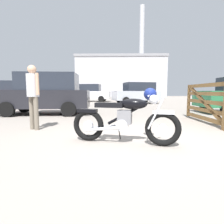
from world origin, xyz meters
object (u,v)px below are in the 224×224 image
Objects in this scene: blue_hatchback_right at (8,93)px; pale_sedan_back at (90,93)px; timber_gate at (209,101)px; dark_sedan_left at (14,93)px; vintage_motorcycle at (127,118)px; bystander at (33,90)px; white_estate_far at (46,93)px; silver_sedan_mid at (137,93)px.

pale_sedan_back is at bearing -147.06° from blue_hatchback_right.
dark_sedan_left is (-9.23, 7.96, 0.24)m from timber_gate.
vintage_motorcycle is 1.21× the size of bystander.
white_estate_far is (3.60, -5.04, -0.02)m from dark_sedan_left.
timber_gate is 0.62× the size of blue_hatchback_right.
timber_gate is at bearing -50.59° from bystander.
dark_sedan_left is 1.19× the size of pale_sedan_back.
silver_sedan_mid is 10.95m from blue_hatchback_right.
blue_hatchback_right reaches higher than dark_sedan_left.
blue_hatchback_right is (-10.92, 0.78, 0.00)m from silver_sedan_mid.
timber_gate is at bearing -62.64° from pale_sedan_back.
bystander is at bearing 99.48° from timber_gate.
timber_gate reaches higher than vintage_motorcycle.
bystander is 0.40× the size of silver_sedan_mid.
silver_sedan_mid is 1.00× the size of pale_sedan_back.
dark_sedan_left is 1.19× the size of blue_hatchback_right.
blue_hatchback_right is (-5.95, 11.02, -0.10)m from bystander.
blue_hatchback_right is at bearing -54.46° from white_estate_far.
blue_hatchback_right is at bearing 63.43° from bystander.
white_estate_far reaches higher than timber_gate.
timber_gate is 1.53× the size of bystander.
white_estate_far and silver_sedan_mid have the same top height.
silver_sedan_mid is at bearing 5.35° from timber_gate.
white_estate_far reaches higher than bystander.
vintage_motorcycle is at bearing -74.70° from pale_sedan_back.
pale_sedan_back is at bearing -140.88° from dark_sedan_left.
timber_gate is at bearing 146.14° from blue_hatchback_right.
white_estate_far is at bearing -87.69° from pale_sedan_back.
white_estate_far is (-2.83, 4.72, 0.43)m from vintage_motorcycle.
blue_hatchback_right reaches higher than timber_gate.
vintage_motorcycle is at bearing 66.18° from silver_sedan_mid.
vintage_motorcycle is 0.48× the size of silver_sedan_mid.
dark_sedan_left is 9.38m from silver_sedan_mid.
blue_hatchback_right is (-5.34, 7.72, 0.00)m from white_estate_far.
dark_sedan_left is (-4.22, 8.34, -0.08)m from bystander.
dark_sedan_left is at bearing 54.32° from timber_gate.
vintage_motorcycle is 0.48× the size of blue_hatchback_right.
bystander is at bearing -83.29° from pale_sedan_back.
silver_sedan_mid and pale_sedan_back have the same top height.
dark_sedan_left reaches higher than vintage_motorcycle.
blue_hatchback_right is at bearing -147.17° from pale_sedan_back.
pale_sedan_back is (-1.37, 15.28, 0.43)m from vintage_motorcycle.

